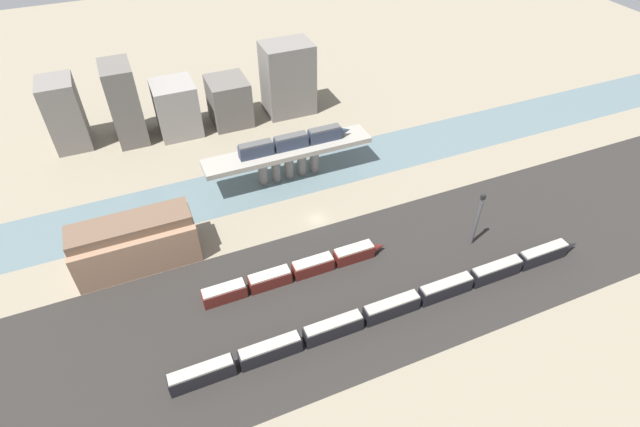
{
  "coord_description": "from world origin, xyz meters",
  "views": [
    {
      "loc": [
        -35.72,
        -86.7,
        83.29
      ],
      "look_at": [
        0.0,
        -2.13,
        3.7
      ],
      "focal_mm": 28.0,
      "sensor_mm": 36.0,
      "label": 1
    }
  ],
  "objects_px": {
    "train_on_bridge": "(295,141)",
    "signal_tower": "(477,220)",
    "train_yard_mid": "(297,271)",
    "train_yard_near": "(397,306)",
    "warehouse_building": "(135,243)"
  },
  "relations": [
    {
      "from": "train_on_bridge",
      "to": "signal_tower",
      "type": "height_order",
      "value": "signal_tower"
    },
    {
      "from": "train_yard_near",
      "to": "warehouse_building",
      "type": "height_order",
      "value": "warehouse_building"
    },
    {
      "from": "train_yard_mid",
      "to": "signal_tower",
      "type": "relative_size",
      "value": 2.92
    },
    {
      "from": "train_yard_mid",
      "to": "warehouse_building",
      "type": "height_order",
      "value": "warehouse_building"
    },
    {
      "from": "train_on_bridge",
      "to": "signal_tower",
      "type": "relative_size",
      "value": 2.15
    },
    {
      "from": "train_yard_near",
      "to": "train_yard_mid",
      "type": "bearing_deg",
      "value": 131.68
    },
    {
      "from": "train_yard_near",
      "to": "signal_tower",
      "type": "relative_size",
      "value": 6.44
    },
    {
      "from": "warehouse_building",
      "to": "signal_tower",
      "type": "bearing_deg",
      "value": -18.59
    },
    {
      "from": "train_on_bridge",
      "to": "train_yard_near",
      "type": "bearing_deg",
      "value": -87.69
    },
    {
      "from": "train_on_bridge",
      "to": "train_yard_mid",
      "type": "xyz_separation_m",
      "value": [
        -13.23,
        -35.65,
        -9.39
      ]
    },
    {
      "from": "train_on_bridge",
      "to": "warehouse_building",
      "type": "distance_m",
      "value": 48.12
    },
    {
      "from": "train_on_bridge",
      "to": "signal_tower",
      "type": "bearing_deg",
      "value": -55.46
    },
    {
      "from": "train_on_bridge",
      "to": "signal_tower",
      "type": "distance_m",
      "value": 50.91
    },
    {
      "from": "train_yard_near",
      "to": "train_on_bridge",
      "type": "bearing_deg",
      "value": 92.31
    },
    {
      "from": "train_yard_mid",
      "to": "signal_tower",
      "type": "xyz_separation_m",
      "value": [
        42.01,
        -6.17,
        5.68
      ]
    }
  ]
}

